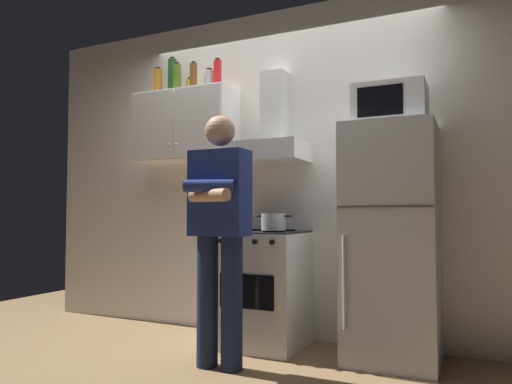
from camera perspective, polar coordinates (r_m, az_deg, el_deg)
The scene contains 16 objects.
ground_plane at distance 3.54m, azimuth 0.00°, elevation -18.93°, with size 7.00×7.00×0.00m, color olive.
back_wall_tiled at distance 3.97m, azimuth 3.64°, elevation 2.52°, with size 4.80×0.10×2.70m, color silver.
upper_cabinet at distance 4.21m, azimuth -8.48°, elevation 7.74°, with size 0.90×0.37×0.60m.
stove_oven at distance 3.69m, azimuth 0.94°, elevation -11.38°, with size 0.60×0.62×0.87m.
range_hood at distance 3.81m, azimuth 1.70°, elevation 6.48°, with size 0.60×0.44×0.75m.
refrigerator at distance 3.38m, azimuth 15.90°, elevation -5.82°, with size 0.60×0.62×1.60m.
microwave at distance 3.48m, azimuth 15.74°, elevation 9.87°, with size 0.48×0.37×0.28m.
person_standing at distance 3.13m, azimuth -4.42°, elevation -4.33°, with size 0.38×0.33×1.64m.
cooking_pot at distance 3.49m, azimuth 2.09°, elevation -3.59°, with size 0.28×0.18×0.12m.
bottle_spice_jar at distance 4.31m, azimuth -7.93°, elevation 12.42°, with size 0.06×0.06×0.14m.
bottle_canister_steel at distance 4.21m, azimuth -5.60°, elevation 13.15°, with size 0.09×0.09×0.19m.
bottle_olive_oil at distance 4.31m, azimuth -9.39°, elevation 13.28°, with size 0.07×0.07×0.26m.
bottle_soda_red at distance 4.15m, azimuth -4.63°, elevation 13.85°, with size 0.07×0.07×0.26m.
bottle_liquor_amber at distance 4.49m, azimuth -11.65°, elevation 12.65°, with size 0.08×0.08×0.26m.
bottle_beer_brown at distance 4.23m, azimuth -7.48°, elevation 13.49°, with size 0.06×0.06×0.25m.
bottle_wine_green at distance 4.43m, azimuth -9.98°, elevation 13.38°, with size 0.08×0.08×0.34m.
Camera 1 is at (1.42, -3.09, 0.99)m, focal length 33.50 mm.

